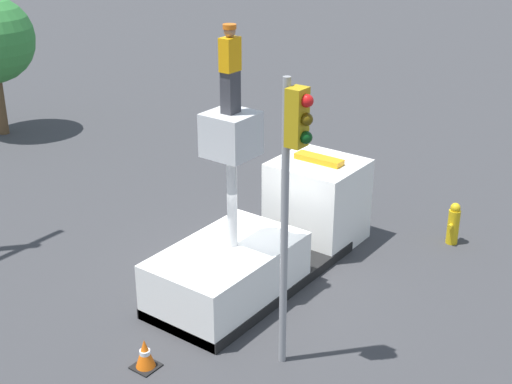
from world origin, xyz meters
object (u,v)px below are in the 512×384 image
object	(u,v)px
traffic_light_pole	(292,172)
fire_hydrant	(453,224)
bucket_truck	(270,238)
worker	(230,69)
traffic_cone_rear	(145,354)

from	to	relation	value
traffic_light_pole	fire_hydrant	xyz separation A→B (m)	(6.59, -0.57, -3.39)
bucket_truck	fire_hydrant	bearing A→B (deg)	-36.48
worker	traffic_cone_rear	distance (m)	5.69
bucket_truck	fire_hydrant	size ratio (longest dim) A/B	5.72
bucket_truck	traffic_cone_rear	distance (m)	4.44
worker	bucket_truck	bearing A→B (deg)	0.00
worker	fire_hydrant	world-z (taller)	worker
traffic_light_pole	fire_hydrant	size ratio (longest dim) A/B	5.01
bucket_truck	traffic_cone_rear	world-z (taller)	bucket_truck
traffic_light_pole	bucket_truck	bearing A→B (deg)	40.99
fire_hydrant	traffic_cone_rear	xyz separation A→B (m)	(-8.32, 2.66, -0.25)
traffic_light_pole	fire_hydrant	distance (m)	7.44
worker	fire_hydrant	distance (m)	7.60
worker	traffic_cone_rear	size ratio (longest dim) A/B	2.83
bucket_truck	worker	xyz separation A→B (m)	(-1.41, 0.00, 4.24)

